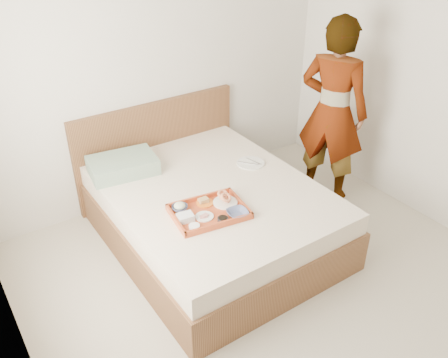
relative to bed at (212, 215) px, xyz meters
The scene contains 17 objects.
ground 1.04m from the bed, 84.42° to the right, with size 3.50×4.00×0.01m, color #BAAD9D.
wall_back 1.44m from the bed, 84.42° to the left, with size 3.50×0.01×2.60m, color silver.
wall_left 2.19m from the bed, 148.82° to the right, with size 0.01×4.00×2.60m, color silver.
bed is the anchor object (origin of this frame).
headboard 0.99m from the bed, 90.00° to the left, with size 1.65×0.06×0.95m, color brown.
pillow 0.88m from the bed, 127.13° to the left, with size 0.56×0.38×0.13m, color gray.
tray 0.47m from the bed, 126.45° to the right, with size 0.55×0.40×0.05m, color #AA4523.
prawn_plate 0.39m from the bed, 99.96° to the right, with size 0.19×0.19×0.01m, color white.
navy_bowl_big 0.54m from the bed, 98.03° to the right, with size 0.15×0.15×0.04m, color #17194F.
sauce_dish 0.57m from the bed, 113.59° to the right, with size 0.08×0.08×0.03m, color black.
meat_plate 0.51m from the bed, 130.43° to the right, with size 0.14×0.14×0.01m, color white.
bread_plate 0.38m from the bed, 135.95° to the right, with size 0.13×0.13×0.01m, color orange.
salad_bowl 0.50m from the bed, 159.39° to the right, with size 0.12×0.12×0.04m, color #17194F.
plastic_tub 0.58m from the bed, 145.76° to the right, with size 0.11×0.09×0.05m, color silver.
cheese_round 0.64m from the bed, 135.55° to the right, with size 0.08×0.08×0.03m, color white.
dinner_plate 0.59m from the bed, 16.48° to the left, with size 0.25×0.25×0.01m, color white.
person 1.46m from the bed, ahead, with size 0.64×0.42×1.75m, color white.
Camera 1 is at (-1.85, -1.75, 2.59)m, focal length 37.96 mm.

